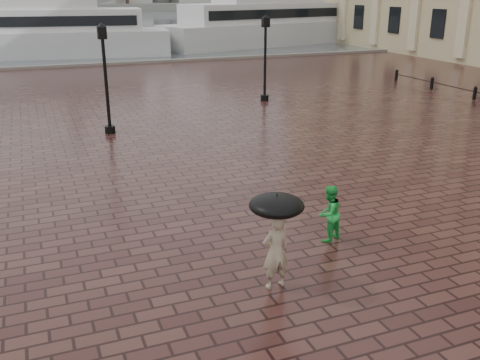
{
  "coord_description": "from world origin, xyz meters",
  "views": [
    {
      "loc": [
        -8.95,
        -12.7,
        5.83
      ],
      "look_at": [
        -4.44,
        -1.23,
        1.4
      ],
      "focal_mm": 40.0,
      "sensor_mm": 36.0,
      "label": 1
    }
  ],
  "objects_px": {
    "street_lamps": "(110,62)",
    "child_pedestrian": "(329,213)",
    "ferry_far": "(269,22)",
    "ferry_near": "(34,30)",
    "adult_pedestrian": "(276,252)"
  },
  "relations": [
    {
      "from": "adult_pedestrian",
      "to": "ferry_far",
      "type": "relative_size",
      "value": 0.06
    },
    {
      "from": "adult_pedestrian",
      "to": "child_pedestrian",
      "type": "distance_m",
      "value": 2.61
    },
    {
      "from": "adult_pedestrian",
      "to": "child_pedestrian",
      "type": "bearing_deg",
      "value": -148.78
    },
    {
      "from": "street_lamps",
      "to": "child_pedestrian",
      "type": "relative_size",
      "value": 10.93
    },
    {
      "from": "child_pedestrian",
      "to": "street_lamps",
      "type": "bearing_deg",
      "value": -104.94
    },
    {
      "from": "street_lamps",
      "to": "ferry_far",
      "type": "relative_size",
      "value": 0.61
    },
    {
      "from": "child_pedestrian",
      "to": "ferry_near",
      "type": "xyz_separation_m",
      "value": [
        -5.4,
        42.11,
        1.61
      ]
    },
    {
      "from": "adult_pedestrian",
      "to": "child_pedestrian",
      "type": "xyz_separation_m",
      "value": [
        2.13,
        1.51,
        -0.1
      ]
    },
    {
      "from": "ferry_near",
      "to": "ferry_far",
      "type": "distance_m",
      "value": 24.18
    },
    {
      "from": "street_lamps",
      "to": "child_pedestrian",
      "type": "xyz_separation_m",
      "value": [
        2.39,
        -17.78,
        -1.62
      ]
    },
    {
      "from": "street_lamps",
      "to": "adult_pedestrian",
      "type": "height_order",
      "value": "street_lamps"
    },
    {
      "from": "child_pedestrian",
      "to": "ferry_far",
      "type": "height_order",
      "value": "ferry_far"
    },
    {
      "from": "ferry_near",
      "to": "adult_pedestrian",
      "type": "bearing_deg",
      "value": -78.18
    },
    {
      "from": "adult_pedestrian",
      "to": "ferry_far",
      "type": "height_order",
      "value": "ferry_far"
    },
    {
      "from": "street_lamps",
      "to": "child_pedestrian",
      "type": "height_order",
      "value": "street_lamps"
    }
  ]
}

